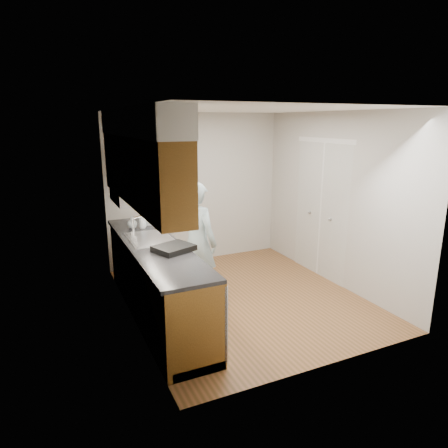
# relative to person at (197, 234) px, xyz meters

# --- Properties ---
(floor) EXTENTS (3.50, 3.50, 0.00)m
(floor) POSITION_rel_person_xyz_m (0.59, -0.19, -0.93)
(floor) COLOR brown
(floor) RESTS_ON ground
(ceiling) EXTENTS (3.50, 3.50, 0.00)m
(ceiling) POSITION_rel_person_xyz_m (0.59, -0.19, 1.57)
(ceiling) COLOR white
(ceiling) RESTS_ON wall_left
(wall_left) EXTENTS (0.02, 3.50, 2.50)m
(wall_left) POSITION_rel_person_xyz_m (-0.91, -0.19, 0.32)
(wall_left) COLOR #B7B4AC
(wall_left) RESTS_ON floor
(wall_right) EXTENTS (0.02, 3.50, 2.50)m
(wall_right) POSITION_rel_person_xyz_m (2.09, -0.19, 0.32)
(wall_right) COLOR #B7B4AC
(wall_right) RESTS_ON floor
(wall_back) EXTENTS (3.00, 0.02, 2.50)m
(wall_back) POSITION_rel_person_xyz_m (0.59, 1.56, 0.32)
(wall_back) COLOR #B7B4AC
(wall_back) RESTS_ON floor
(counter) EXTENTS (0.64, 2.80, 1.30)m
(counter) POSITION_rel_person_xyz_m (-0.61, -0.20, -0.44)
(counter) COLOR brown
(counter) RESTS_ON floor
(upper_cabinets) EXTENTS (0.47, 2.80, 1.21)m
(upper_cabinets) POSITION_rel_person_xyz_m (-0.75, -0.15, 1.02)
(upper_cabinets) COLOR brown
(upper_cabinets) RESTS_ON wall_left
(closet_door) EXTENTS (0.02, 1.22, 2.05)m
(closet_door) POSITION_rel_person_xyz_m (2.07, 0.11, 0.10)
(closet_door) COLOR silver
(closet_door) RESTS_ON wall_right
(floor_mat) EXTENTS (0.63, 0.85, 0.01)m
(floor_mat) POSITION_rel_person_xyz_m (0.00, 0.00, -0.92)
(floor_mat) COLOR slate
(floor_mat) RESTS_ON floor
(person) EXTENTS (0.71, 0.77, 1.82)m
(person) POSITION_rel_person_xyz_m (0.00, 0.00, 0.00)
(person) COLOR #92ACB2
(person) RESTS_ON floor_mat
(soap_bottle_a) EXTENTS (0.13, 0.13, 0.25)m
(soap_bottle_a) POSITION_rel_person_xyz_m (-0.58, 0.55, 0.14)
(soap_bottle_a) COLOR silver
(soap_bottle_a) RESTS_ON counter
(soap_bottle_b) EXTENTS (0.12, 0.12, 0.20)m
(soap_bottle_b) POSITION_rel_person_xyz_m (-0.45, 0.68, 0.11)
(soap_bottle_b) COLOR silver
(soap_bottle_b) RESTS_ON counter
(soap_bottle_c) EXTENTS (0.17, 0.17, 0.17)m
(soap_bottle_c) POSITION_rel_person_xyz_m (-0.71, 0.61, 0.10)
(soap_bottle_c) COLOR silver
(soap_bottle_c) RESTS_ON counter
(steel_can) EXTENTS (0.06, 0.06, 0.11)m
(steel_can) POSITION_rel_person_xyz_m (-0.40, 0.46, 0.07)
(steel_can) COLOR #A5A5AA
(steel_can) RESTS_ON counter
(dish_rack) EXTENTS (0.50, 0.46, 0.06)m
(dish_rack) POSITION_rel_person_xyz_m (-0.50, -0.57, 0.05)
(dish_rack) COLOR black
(dish_rack) RESTS_ON counter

